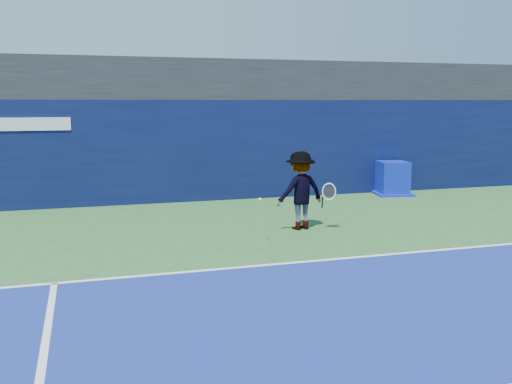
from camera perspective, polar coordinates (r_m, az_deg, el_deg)
ground at (r=8.44m, az=16.53°, el=-11.83°), size 80.00×80.00×0.00m
baseline at (r=10.93m, az=7.84°, el=-6.67°), size 24.00×0.10×0.01m
stadium_band at (r=18.59m, az=-3.08°, el=11.03°), size 36.00×3.00×1.20m
back_wall_assembly at (r=17.67m, az=-2.26°, el=4.32°), size 36.00×1.03×3.00m
equipment_cart at (r=18.74m, az=13.50°, el=1.23°), size 1.28×1.28×1.06m
tennis_player at (r=13.26m, az=4.46°, el=0.15°), size 1.40×0.88×1.82m
tennis_ball at (r=11.86m, az=0.41°, el=-0.73°), size 0.07×0.07×0.07m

